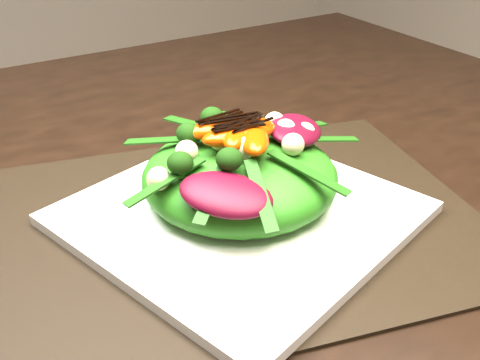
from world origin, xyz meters
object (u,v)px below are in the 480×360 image
placemat (240,219)px  plate_base (240,213)px  dining_table (30,217)px  lettuce_mound (240,176)px  orange_segment (209,131)px  salad_bowl (240,201)px

placemat → plate_base: bearing=0.0°
dining_table → lettuce_mound: bearing=-40.8°
lettuce_mound → plate_base: bearing=0.0°
plate_base → lettuce_mound: (-0.00, 0.00, 0.04)m
dining_table → orange_segment: 0.23m
plate_base → dining_table: bearing=139.2°
dining_table → plate_base: 0.23m
salad_bowl → placemat: bearing=180.0°
salad_bowl → orange_segment: (-0.02, 0.03, 0.07)m
orange_segment → plate_base: bearing=-63.0°
orange_segment → dining_table: bearing=143.0°
placemat → plate_base: size_ratio=1.61×
dining_table → lettuce_mound: (0.17, -0.15, 0.07)m
plate_base → orange_segment: orange_segment is taller
plate_base → lettuce_mound: bearing=180.0°
placemat → salad_bowl: (0.00, 0.00, 0.02)m
plate_base → placemat: bearing=180.0°
dining_table → lettuce_mound: 0.24m
placemat → orange_segment: bearing=117.0°
salad_bowl → lettuce_mound: lettuce_mound is taller
placemat → salad_bowl: salad_bowl is taller
lettuce_mound → orange_segment: bearing=117.0°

